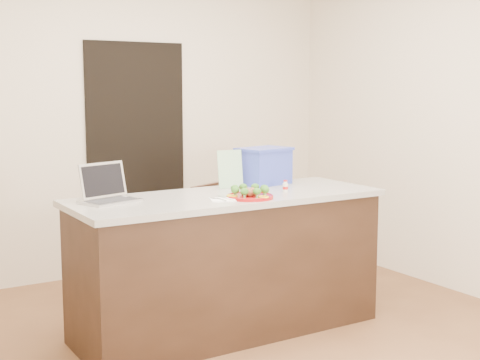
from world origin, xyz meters
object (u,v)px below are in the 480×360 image
napkin (222,200)px  blue_box (264,166)px  chair (214,234)px  plate (250,196)px  yogurt_bottle (285,187)px  island (227,263)px  laptop (107,191)px

napkin → blue_box: (0.60, 0.44, 0.13)m
chair → plate: bearing=-129.0°
blue_box → yogurt_bottle: bearing=-113.5°
plate → blue_box: (0.42, 0.48, 0.12)m
plate → island: bearing=102.3°
laptop → blue_box: blue_box is taller
yogurt_bottle → napkin: bearing=-171.9°
island → napkin: napkin is taller
plate → laptop: bearing=155.2°
plate → napkin: bearing=169.2°
island → plate: 0.51m
island → yogurt_bottle: bearing=-13.4°
napkin → blue_box: size_ratio=0.36×
plate → yogurt_bottle: (0.35, 0.11, 0.02)m
yogurt_bottle → blue_box: size_ratio=0.19×
plate → laptop: size_ratio=0.78×
plate → blue_box: bearing=48.4°
laptop → blue_box: 1.23m
yogurt_bottle → laptop: 1.18m
island → laptop: bearing=167.6°
blue_box → chair: size_ratio=0.48×
laptop → blue_box: size_ratio=0.92×
plate → yogurt_bottle: size_ratio=3.84×
napkin → yogurt_bottle: bearing=8.1°
island → blue_box: size_ratio=4.99×
yogurt_bottle → blue_box: blue_box is taller
yogurt_bottle → laptop: size_ratio=0.20×
blue_box → chair: bearing=99.1°
yogurt_bottle → chair: size_ratio=0.09×
napkin → blue_box: 0.76m
island → yogurt_bottle: (0.40, -0.09, 0.49)m
plate → napkin: 0.18m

